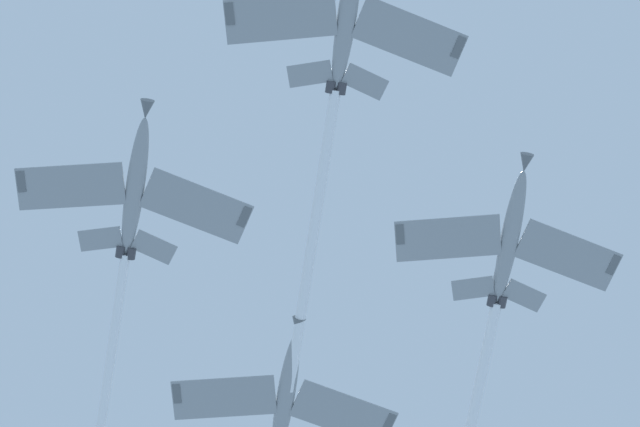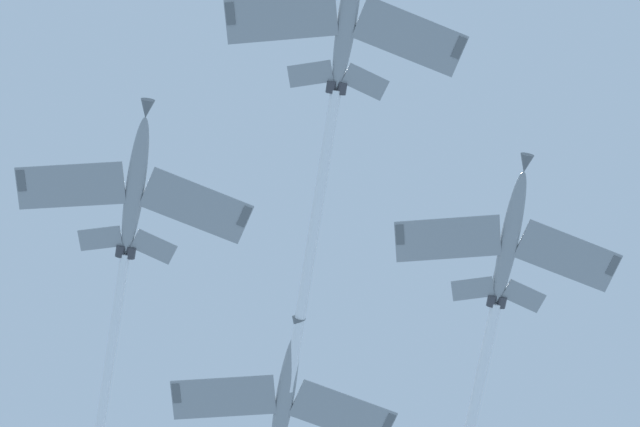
# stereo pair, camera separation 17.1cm
# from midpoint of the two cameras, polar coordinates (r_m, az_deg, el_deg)

# --- Properties ---
(jet_lead) EXTENTS (20.14, 39.41, 10.18)m
(jet_lead) POSITION_cam_midpoint_polar(r_m,az_deg,el_deg) (111.11, 0.60, 5.04)
(jet_lead) COLOR gray
(jet_left_wing) EXTENTS (20.13, 35.60, 8.57)m
(jet_left_wing) POSITION_cam_midpoint_polar(r_m,az_deg,el_deg) (118.55, 7.44, -3.60)
(jet_left_wing) COLOR gray
(jet_right_wing) EXTENTS (20.10, 36.76, 8.91)m
(jet_right_wing) POSITION_cam_midpoint_polar(r_m,az_deg,el_deg) (115.25, -8.18, -1.13)
(jet_right_wing) COLOR gray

